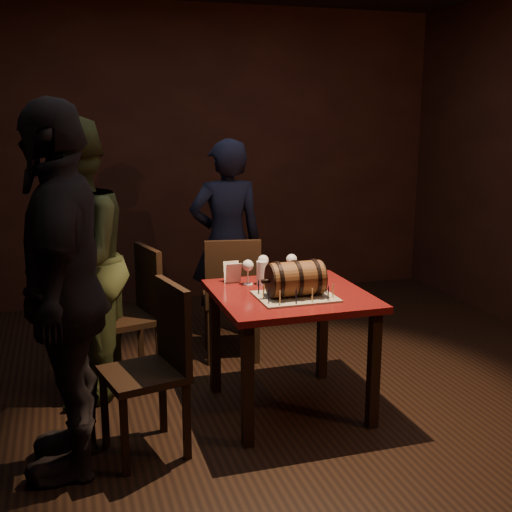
% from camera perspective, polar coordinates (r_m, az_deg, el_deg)
% --- Properties ---
extents(room_shell, '(5.04, 5.04, 2.80)m').
position_cam_1_polar(room_shell, '(3.83, 1.18, 6.49)').
color(room_shell, black).
rests_on(room_shell, ground).
extents(pub_table, '(0.90, 0.90, 0.75)m').
position_cam_1_polar(pub_table, '(3.91, 3.03, -4.80)').
color(pub_table, '#510D0F').
rests_on(pub_table, ground).
extents(cake_board, '(0.45, 0.35, 0.01)m').
position_cam_1_polar(cake_board, '(3.77, 3.52, -3.63)').
color(cake_board, gray).
rests_on(cake_board, pub_table).
extents(barrel_cake, '(0.37, 0.22, 0.22)m').
position_cam_1_polar(barrel_cake, '(3.74, 3.53, -2.04)').
color(barrel_cake, brown).
rests_on(barrel_cake, cake_board).
extents(birthday_candles, '(0.40, 0.30, 0.09)m').
position_cam_1_polar(birthday_candles, '(3.75, 3.52, -2.94)').
color(birthday_candles, '#EBDF8C').
rests_on(birthday_candles, cake_board).
extents(wine_glass_left, '(0.07, 0.07, 0.16)m').
position_cam_1_polar(wine_glass_left, '(4.01, -0.73, -0.94)').
color(wine_glass_left, silver).
rests_on(wine_glass_left, pub_table).
extents(wine_glass_mid, '(0.07, 0.07, 0.16)m').
position_cam_1_polar(wine_glass_mid, '(4.14, 0.65, -0.51)').
color(wine_glass_mid, silver).
rests_on(wine_glass_mid, pub_table).
extents(wine_glass_right, '(0.07, 0.07, 0.16)m').
position_cam_1_polar(wine_glass_right, '(4.18, 3.18, -0.41)').
color(wine_glass_right, silver).
rests_on(wine_glass_right, pub_table).
extents(pint_of_ale, '(0.07, 0.07, 0.15)m').
position_cam_1_polar(pint_of_ale, '(4.03, 0.55, -1.56)').
color(pint_of_ale, silver).
rests_on(pint_of_ale, pub_table).
extents(menu_card, '(0.10, 0.05, 0.13)m').
position_cam_1_polar(menu_card, '(4.07, -2.11, -1.50)').
color(menu_card, white).
rests_on(menu_card, pub_table).
extents(chair_back, '(0.46, 0.46, 0.93)m').
position_cam_1_polar(chair_back, '(4.70, -2.16, -3.25)').
color(chair_back, black).
rests_on(chair_back, ground).
extents(chair_left_rear, '(0.49, 0.49, 0.93)m').
position_cam_1_polar(chair_left_rear, '(4.42, -10.65, -4.50)').
color(chair_left_rear, black).
rests_on(chair_left_rear, ground).
extents(chair_left_front, '(0.48, 0.48, 0.93)m').
position_cam_1_polar(chair_left_front, '(3.51, -8.79, -9.04)').
color(chair_left_front, black).
rests_on(chair_left_front, ground).
extents(person_back, '(0.59, 0.39, 1.62)m').
position_cam_1_polar(person_back, '(5.10, -2.64, 1.31)').
color(person_back, black).
rests_on(person_back, ground).
extents(person_left_rear, '(0.86, 1.00, 1.79)m').
position_cam_1_polar(person_left_rear, '(4.13, -15.95, -0.64)').
color(person_left_rear, '#3B4422').
rests_on(person_left_rear, ground).
extents(person_left_front, '(0.60, 1.16, 1.89)m').
position_cam_1_polar(person_left_front, '(3.31, -16.71, -3.08)').
color(person_left_front, black).
rests_on(person_left_front, ground).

